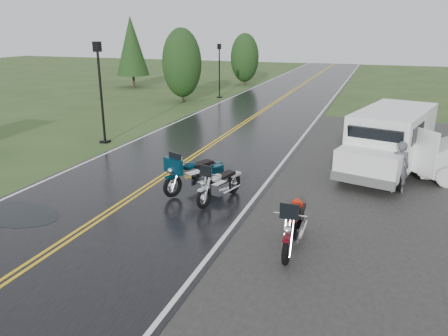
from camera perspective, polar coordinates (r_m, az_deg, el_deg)
name	(u,v)px	position (r m, az deg, el deg)	size (l,w,h in m)	color
ground	(117,208)	(13.90, -13.83, -5.11)	(120.00, 120.00, 0.00)	#2D471E
road	(225,136)	(22.46, 0.18, 4.26)	(8.00, 100.00, 0.04)	black
motorcycle_red	(287,238)	(10.18, 8.27, -9.08)	(0.89, 2.45, 1.45)	#500910
motorcycle_teal	(172,177)	(14.06, -6.77, -1.22)	(0.91, 2.50, 1.48)	#042636
motorcycle_silver	(204,190)	(13.13, -2.67, -2.87)	(0.81, 2.24, 1.32)	#ABAEB3
van_white	(347,149)	(16.08, 15.72, 2.43)	(2.31, 6.16, 2.42)	white
person_at_van	(399,168)	(15.52, 21.88, 0.00)	(0.64, 0.42, 1.77)	#4C4C51
lamp_post_near_left	(101,93)	(21.48, -15.77, 9.39)	(0.41, 0.41, 4.77)	black
lamp_post_far_left	(219,71)	(34.87, -0.61, 12.57)	(0.36, 0.36, 4.18)	black
tree_left_mid	(182,70)	(33.26, -5.51, 12.57)	(2.92, 2.92, 4.56)	#1E3D19
tree_left_far	(245,63)	(43.09, 2.71, 13.54)	(2.69, 2.69, 4.14)	#1E3D19
pine_left_far	(132,53)	(42.24, -11.93, 14.52)	(2.99, 2.99, 6.22)	#1E3D19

